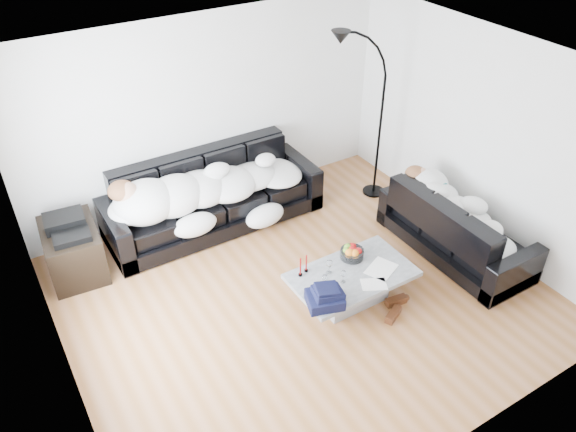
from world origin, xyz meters
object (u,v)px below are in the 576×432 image
sleeper_right (460,209)px  wine_glass_a (329,267)px  coffee_table (351,287)px  av_cabinet (74,250)px  sofa_right (457,225)px  candle_left (300,267)px  wine_glass_b (325,281)px  stereo (66,225)px  candle_right (306,264)px  sofa_back (213,194)px  wine_glass_c (343,276)px  fruit_bowl (352,252)px  shoes (395,308)px  sleeper_back (213,182)px  floor_lamp (380,124)px

sleeper_right → wine_glass_a: sleeper_right is taller
coffee_table → av_cabinet: 3.23m
coffee_table → sofa_right: bearing=1.5°
candle_left → wine_glass_b: bearing=-65.6°
wine_glass_b → stereo: (-2.08, 2.11, 0.20)m
wine_glass_a → candle_right: (-0.20, 0.15, 0.02)m
sofa_back → sofa_right: (2.25, -2.08, -0.06)m
candle_right → av_cabinet: bearing=138.6°
sofa_right → candle_left: bearing=84.1°
wine_glass_c → stereo: 3.15m
sofa_back → candle_left: (0.15, -1.86, 0.05)m
fruit_bowl → sofa_right: bearing=-7.0°
shoes → stereo: stereo is taller
sleeper_back → stereo: 1.81m
sofa_back → wine_glass_a: size_ratio=15.88×
sofa_back → floor_lamp: floor_lamp is taller
floor_lamp → wine_glass_c: bearing=-125.2°
sleeper_right → av_cabinet: sleeper_right is taller
sleeper_right → wine_glass_b: bearing=91.7°
candle_right → wine_glass_b: bearing=-83.6°
sofa_right → shoes: (-1.30, -0.44, -0.35)m
wine_glass_a → candle_right: candle_right is taller
sleeper_back → candle_right: (0.24, -1.78, -0.16)m
sofa_back → shoes: (0.96, -2.52, -0.41)m
av_cabinet → candle_left: bearing=-38.5°
wine_glass_b → candle_right: 0.31m
sleeper_right → floor_lamp: floor_lamp is taller
sleeper_back → candle_left: bearing=-85.2°
candle_left → av_cabinet: bearing=136.9°
sofa_back → candle_left: size_ratio=11.96×
stereo → wine_glass_c: bearing=-37.6°
sleeper_back → candle_left: sleeper_back is taller
sofa_right → wine_glass_a: (-1.82, 0.09, 0.08)m
coffee_table → stereo: size_ratio=3.03×
wine_glass_c → floor_lamp: size_ratio=0.07×
av_cabinet → sofa_right: bearing=-22.2°
sofa_back → floor_lamp: (2.27, -0.51, 0.61)m
sleeper_right → wine_glass_b: size_ratio=10.76×
coffee_table → shoes: size_ratio=3.23×
stereo → sofa_right: bearing=-21.2°
fruit_bowl → wine_glass_c: bearing=-139.4°
sleeper_right → fruit_bowl: size_ratio=6.29×
coffee_table → candle_left: bearing=152.3°
wine_glass_a → wine_glass_b: size_ratio=1.13×
sleeper_right → coffee_table: 1.66m
av_cabinet → floor_lamp: bearing=-2.1°
wine_glass_a → sofa_right: bearing=-3.0°
sleeper_back → wine_glass_a: sleeper_back is taller
sofa_back → candle_left: sofa_back is taller
coffee_table → candle_left: (-0.50, 0.26, 0.31)m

